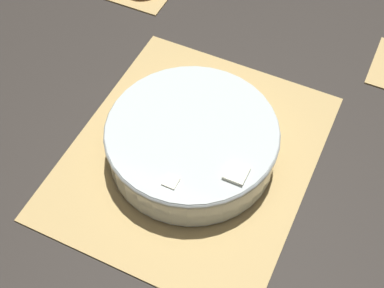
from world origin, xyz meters
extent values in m
plane|color=#2D2823|center=(0.00, 0.00, 0.00)|extent=(6.00, 6.00, 0.00)
cube|color=tan|center=(0.00, 0.00, 0.00)|extent=(0.44, 0.38, 0.01)
cube|color=#4C381E|center=(-0.16, 0.00, 0.00)|extent=(0.01, 0.37, 0.00)
cube|color=#4C381E|center=(-0.09, 0.00, 0.00)|extent=(0.01, 0.37, 0.00)
cube|color=#4C381E|center=(-0.03, 0.00, 0.00)|extent=(0.01, 0.37, 0.00)
cube|color=#4C381E|center=(0.03, 0.00, 0.00)|extent=(0.01, 0.37, 0.00)
cube|color=#4C381E|center=(0.09, 0.00, 0.00)|extent=(0.01, 0.37, 0.00)
cube|color=#4C381E|center=(0.16, 0.00, 0.00)|extent=(0.01, 0.37, 0.00)
cylinder|color=silver|center=(0.00, 0.00, 0.04)|extent=(0.26, 0.26, 0.07)
torus|color=silver|center=(0.00, 0.00, 0.06)|extent=(0.27, 0.27, 0.01)
cylinder|color=#F4EABC|center=(-0.10, 0.02, 0.02)|extent=(0.03, 0.03, 0.01)
cylinder|color=#F4EABC|center=(0.02, 0.07, 0.04)|extent=(0.03, 0.03, 0.01)
cylinder|color=#F4EABC|center=(-0.01, -0.10, 0.04)|extent=(0.03, 0.03, 0.01)
cylinder|color=#F4EABC|center=(-0.04, -0.03, 0.06)|extent=(0.03, 0.03, 0.01)
cylinder|color=#F4EABC|center=(0.01, -0.04, 0.04)|extent=(0.03, 0.03, 0.01)
cylinder|color=#F4EABC|center=(0.02, 0.03, 0.04)|extent=(0.03, 0.03, 0.01)
cylinder|color=#F4EABC|center=(-0.08, -0.07, 0.03)|extent=(0.03, 0.03, 0.01)
cube|color=#EFEACC|center=(0.03, -0.09, 0.03)|extent=(0.03, 0.03, 0.03)
cube|color=#EFEACC|center=(-0.10, -0.01, 0.06)|extent=(0.02, 0.02, 0.02)
cube|color=#EFEACC|center=(-0.05, 0.00, 0.02)|extent=(0.03, 0.03, 0.03)
cube|color=#EFEACC|center=(0.09, -0.06, 0.03)|extent=(0.03, 0.03, 0.03)
cube|color=#EFEACC|center=(0.05, 0.07, 0.02)|extent=(0.03, 0.03, 0.03)
cube|color=#EFEACC|center=(-0.07, 0.06, 0.04)|extent=(0.02, 0.02, 0.02)
cube|color=#EFEACC|center=(-0.06, -0.05, 0.05)|extent=(0.03, 0.03, 0.03)
cube|color=#EFEACC|center=(-0.05, -0.09, 0.06)|extent=(0.03, 0.03, 0.03)
cube|color=#EFEACC|center=(0.04, -0.06, 0.02)|extent=(0.03, 0.03, 0.03)
cube|color=#EFEACC|center=(0.04, 0.01, 0.02)|extent=(0.03, 0.03, 0.03)
cube|color=#EFEACC|center=(-0.02, -0.07, 0.04)|extent=(0.03, 0.03, 0.03)
cube|color=#EFEACC|center=(0.02, 0.00, 0.05)|extent=(0.03, 0.03, 0.03)
cube|color=#EFEACC|center=(0.09, -0.03, 0.05)|extent=(0.02, 0.02, 0.02)
cube|color=#EFEACC|center=(0.08, -0.02, 0.02)|extent=(0.03, 0.03, 0.03)
ellipsoid|color=orange|center=(0.08, 0.04, 0.06)|extent=(0.03, 0.02, 0.01)
ellipsoid|color=orange|center=(0.05, 0.09, 0.05)|extent=(0.04, 0.02, 0.02)
ellipsoid|color=red|center=(0.00, 0.10, 0.02)|extent=(0.03, 0.01, 0.01)
ellipsoid|color=red|center=(-0.09, 0.03, 0.06)|extent=(0.03, 0.02, 0.01)
camera|label=1|loc=(-0.45, -0.21, 0.71)|focal=50.00mm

